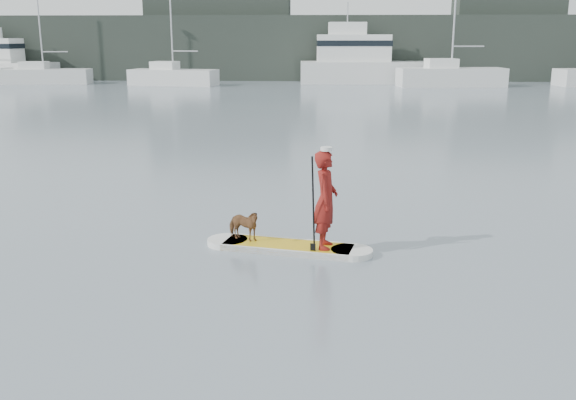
{
  "coord_description": "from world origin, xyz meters",
  "views": [
    {
      "loc": [
        -0.07,
        -11.12,
        4.01
      ],
      "look_at": [
        -0.63,
        0.69,
        1.0
      ],
      "focal_mm": 40.0,
      "sensor_mm": 36.0,
      "label": 1
    }
  ],
  "objects_px": {
    "motor_yacht_a": "(360,61)",
    "paddleboard": "(288,247)",
    "dog": "(243,225)",
    "sailboat_e": "(450,76)",
    "sailboat_c": "(173,76)",
    "sailboat_b": "(43,74)",
    "paddler": "(326,200)"
  },
  "relations": [
    {
      "from": "paddleboard",
      "to": "dog",
      "type": "bearing_deg",
      "value": 180.0
    },
    {
      "from": "paddler",
      "to": "motor_yacht_a",
      "type": "distance_m",
      "value": 47.19
    },
    {
      "from": "sailboat_c",
      "to": "sailboat_e",
      "type": "relative_size",
      "value": 0.84
    },
    {
      "from": "dog",
      "to": "sailboat_e",
      "type": "xyz_separation_m",
      "value": [
        12.4,
        42.98,
        0.48
      ]
    },
    {
      "from": "paddleboard",
      "to": "dog",
      "type": "distance_m",
      "value": 0.99
    },
    {
      "from": "sailboat_e",
      "to": "dog",
      "type": "bearing_deg",
      "value": -111.61
    },
    {
      "from": "motor_yacht_a",
      "to": "paddler",
      "type": "bearing_deg",
      "value": -96.34
    },
    {
      "from": "sailboat_c",
      "to": "dog",
      "type": "bearing_deg",
      "value": -64.96
    },
    {
      "from": "sailboat_b",
      "to": "sailboat_e",
      "type": "xyz_separation_m",
      "value": [
        35.33,
        -1.59,
        0.09
      ]
    },
    {
      "from": "sailboat_c",
      "to": "sailboat_e",
      "type": "bearing_deg",
      "value": 9.79
    },
    {
      "from": "dog",
      "to": "paddler",
      "type": "bearing_deg",
      "value": -76.85
    },
    {
      "from": "paddler",
      "to": "dog",
      "type": "relative_size",
      "value": 2.51
    },
    {
      "from": "motor_yacht_a",
      "to": "sailboat_b",
      "type": "bearing_deg",
      "value": -177.73
    },
    {
      "from": "paddler",
      "to": "sailboat_b",
      "type": "xyz_separation_m",
      "value": [
        -24.54,
        44.93,
        -0.23
      ]
    },
    {
      "from": "dog",
      "to": "sailboat_c",
      "type": "distance_m",
      "value": 44.74
    },
    {
      "from": "paddleboard",
      "to": "sailboat_e",
      "type": "relative_size",
      "value": 0.25
    },
    {
      "from": "paddler",
      "to": "sailboat_b",
      "type": "distance_m",
      "value": 51.19
    },
    {
      "from": "dog",
      "to": "sailboat_c",
      "type": "bearing_deg",
      "value": 40.05
    },
    {
      "from": "paddleboard",
      "to": "sailboat_c",
      "type": "height_order",
      "value": "sailboat_c"
    },
    {
      "from": "paddleboard",
      "to": "dog",
      "type": "height_order",
      "value": "dog"
    },
    {
      "from": "paddler",
      "to": "sailboat_c",
      "type": "xyz_separation_m",
      "value": [
        -12.7,
        43.7,
        -0.26
      ]
    },
    {
      "from": "sailboat_e",
      "to": "sailboat_c",
      "type": "bearing_deg",
      "value": 173.58
    },
    {
      "from": "paddleboard",
      "to": "motor_yacht_a",
      "type": "height_order",
      "value": "motor_yacht_a"
    },
    {
      "from": "paddler",
      "to": "sailboat_c",
      "type": "bearing_deg",
      "value": 22.42
    },
    {
      "from": "motor_yacht_a",
      "to": "paddleboard",
      "type": "bearing_deg",
      "value": -97.22
    },
    {
      "from": "motor_yacht_a",
      "to": "dog",
      "type": "bearing_deg",
      "value": -98.33
    },
    {
      "from": "paddleboard",
      "to": "sailboat_b",
      "type": "xyz_separation_m",
      "value": [
        -23.82,
        44.77,
        0.76
      ]
    },
    {
      "from": "motor_yacht_a",
      "to": "sailboat_e",
      "type": "bearing_deg",
      "value": -29.12
    },
    {
      "from": "paddler",
      "to": "sailboat_e",
      "type": "height_order",
      "value": "sailboat_e"
    },
    {
      "from": "sailboat_b",
      "to": "sailboat_c",
      "type": "relative_size",
      "value": 1.1
    },
    {
      "from": "sailboat_c",
      "to": "sailboat_b",
      "type": "bearing_deg",
      "value": -175.21
    },
    {
      "from": "dog",
      "to": "sailboat_e",
      "type": "height_order",
      "value": "sailboat_e"
    }
  ]
}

